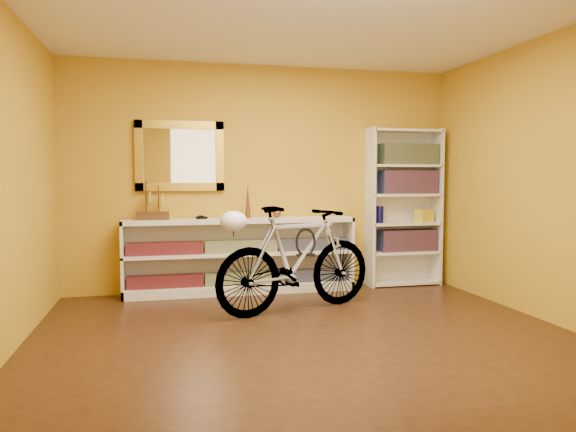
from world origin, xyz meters
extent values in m
cube|color=black|center=(0.00, 0.00, -0.01)|extent=(4.50, 4.00, 0.01)
cube|color=silver|center=(0.00, 0.00, 2.60)|extent=(4.50, 4.00, 0.01)
cube|color=#B5841B|center=(0.00, 2.00, 1.30)|extent=(4.50, 0.01, 2.60)
cube|color=#B5841B|center=(-2.25, 0.00, 1.30)|extent=(0.01, 4.00, 2.60)
cube|color=#B5841B|center=(2.25, 0.00, 1.30)|extent=(0.01, 4.00, 2.60)
cube|color=olive|center=(-0.95, 1.97, 1.55)|extent=(0.98, 0.06, 0.78)
cube|color=silver|center=(0.90, 1.99, 0.25)|extent=(0.09, 0.02, 0.09)
cube|color=black|center=(-0.29, 1.79, 0.17)|extent=(2.50, 0.13, 0.14)
cube|color=navy|center=(-0.29, 1.79, 0.54)|extent=(2.50, 0.13, 0.14)
imported|color=black|center=(-0.73, 1.81, 0.85)|extent=(0.00, 0.01, 0.00)
cone|color=brown|center=(-0.21, 1.81, 1.05)|extent=(0.07, 0.07, 0.39)
sphere|color=brown|center=(0.13, 1.81, 0.90)|extent=(0.10, 0.10, 0.10)
cube|color=maroon|center=(1.76, 1.84, 0.55)|extent=(0.70, 0.22, 0.26)
cube|color=maroon|center=(1.76, 1.84, 1.25)|extent=(0.70, 0.22, 0.28)
cube|color=#164A50|center=(1.76, 1.84, 1.59)|extent=(0.70, 0.22, 0.25)
cylinder|color=navy|center=(1.39, 1.82, 0.87)|extent=(0.09, 0.09, 0.20)
cube|color=maroon|center=(1.51, 1.87, 1.55)|extent=(0.17, 0.17, 0.17)
cube|color=gold|center=(1.96, 1.80, 0.84)|extent=(0.24, 0.20, 0.16)
imported|color=silver|center=(0.12, 0.85, 0.52)|extent=(0.99, 1.82, 1.04)
ellipsoid|color=white|center=(-0.52, 0.63, 0.92)|extent=(0.25, 0.24, 0.19)
torus|color=black|center=(0.22, 0.88, 0.68)|extent=(0.21, 0.02, 0.21)
camera|label=1|loc=(-1.14, -4.23, 1.32)|focal=33.77mm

